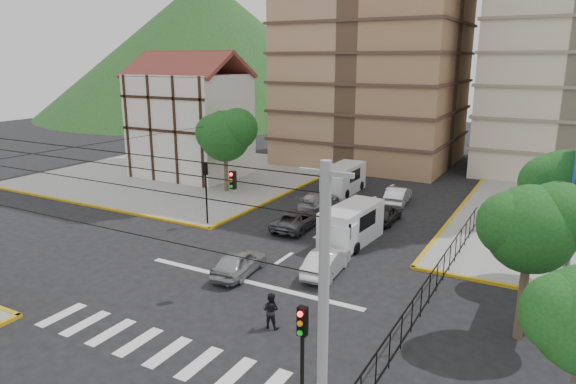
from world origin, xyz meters
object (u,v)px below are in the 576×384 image
Objects in this scene: traffic_light_se at (302,352)px; van_left_lane at (342,180)px; car_silver_front_left at (239,262)px; car_white_front_right at (327,262)px; van_right_lane at (350,226)px; traffic_light_nw at (206,183)px; pedestrian_crosswalk at (271,310)px.

van_left_lane is (-10.80, 28.50, -1.92)m from traffic_light_se.
car_white_front_right reaches higher than car_silver_front_left.
traffic_light_se is at bearing 127.33° from car_silver_front_left.
van_right_lane is 1.36× the size of car_silver_front_left.
car_white_front_right is (0.69, -4.98, -0.49)m from van_right_lane.
traffic_light_nw is 11.78m from car_white_front_right.
traffic_light_nw is 13.90m from van_left_lane.
traffic_light_se is 22.06m from traffic_light_nw.
traffic_light_se is 2.69× the size of pedestrian_crosswalk.
traffic_light_nw is at bearing -46.72° from car_silver_front_left.
pedestrian_crosswalk is (11.23, -10.10, -2.30)m from traffic_light_nw.
car_white_front_right is at bearing -155.70° from car_silver_front_left.
van_right_lane is (10.24, 1.33, -1.93)m from traffic_light_nw.
car_silver_front_left is at bearing 132.56° from traffic_light_se.
van_right_lane is 11.47m from pedestrian_crosswalk.
van_left_lane is at bearing 119.71° from van_right_lane.
van_right_lane is 5.05m from car_white_front_right.
van_right_lane is at bearing 7.38° from traffic_light_nw.
pedestrian_crosswalk is at bearing -74.34° from van_left_lane.
traffic_light_nw reaches higher than van_left_lane.
traffic_light_se reaches higher than van_right_lane.
traffic_light_nw reaches higher than car_white_front_right.
van_right_lane is 1.31× the size of car_white_front_right.
van_right_lane is at bearing -64.76° from van_left_lane.
traffic_light_se is at bearing 123.77° from pedestrian_crosswalk.
van_left_lane is at bearing 69.57° from traffic_light_nw.
van_right_lane reaches higher than pedestrian_crosswalk.
pedestrian_crosswalk is (0.29, -6.45, 0.12)m from car_white_front_right.
traffic_light_se is 7.39m from pedestrian_crosswalk.
van_right_lane reaches higher than car_silver_front_left.
pedestrian_crosswalk is (6.43, -22.99, -0.38)m from van_left_lane.
traffic_light_nw is at bearing -46.65° from pedestrian_crosswalk.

